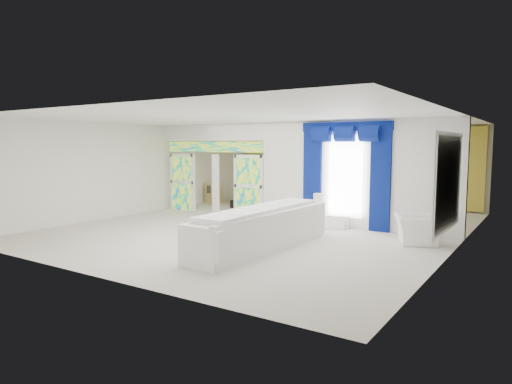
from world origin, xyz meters
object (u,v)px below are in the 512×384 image
Objects in this scene: coffee_table at (222,231)px; console_table at (329,221)px; white_sofa at (262,231)px; armchair at (415,229)px; grand_piano at (266,191)px.

coffee_table reaches higher than console_table.
armchair is at bearing 45.28° from white_sofa.
white_sofa is 7.75m from grand_piano.
armchair is (2.72, 2.50, -0.08)m from white_sofa.
white_sofa reaches higher than coffee_table.
armchair is 0.50× the size of grand_piano.
white_sofa is 3.28m from console_table.
white_sofa is 2.32× the size of coffee_table.
console_table is 0.54× the size of grand_piano.
white_sofa is 4.21× the size of armchair.
armchair is (4.07, 2.20, 0.13)m from coffee_table.
white_sofa is at bearing -55.30° from grand_piano.
armchair is at bearing -16.74° from console_table.
coffee_table is 0.91× the size of grand_piano.
coffee_table is 1.81× the size of armchair.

